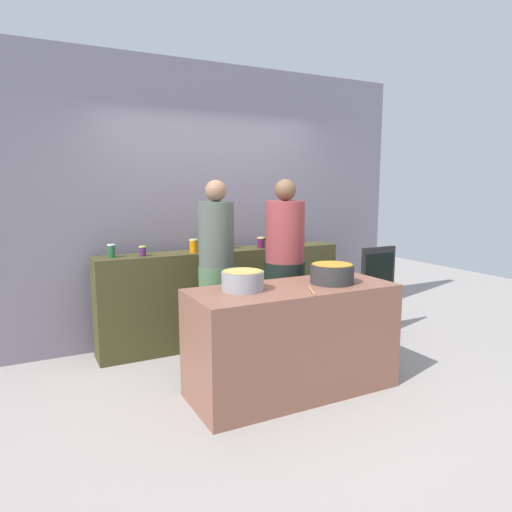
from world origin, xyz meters
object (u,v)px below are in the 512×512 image
(preserve_jar_2, at_px, (194,246))
(chalkboard_sign, at_px, (377,291))
(preserve_jar_0, at_px, (111,251))
(cook_in_cap, at_px, (285,279))
(preserve_jar_3, at_px, (218,244))
(preserve_jar_1, at_px, (143,251))
(wooden_spoon, at_px, (312,291))
(preserve_jar_4, at_px, (230,242))
(cooking_pot_center, at_px, (332,274))
(preserve_jar_7, at_px, (278,240))
(preserve_jar_8, at_px, (292,239))
(preserve_jar_6, at_px, (268,243))
(cooking_pot_left, at_px, (243,281))
(cook_with_tongs, at_px, (217,283))
(preserve_jar_5, at_px, (261,243))

(preserve_jar_2, xyz_separation_m, chalkboard_sign, (1.97, -0.55, -0.57))
(preserve_jar_0, distance_m, cook_in_cap, 1.68)
(preserve_jar_3, bearing_deg, chalkboard_sign, -18.89)
(preserve_jar_1, height_order, cook_in_cap, cook_in_cap)
(preserve_jar_0, distance_m, wooden_spoon, 2.02)
(preserve_jar_4, bearing_deg, preserve_jar_1, -173.32)
(preserve_jar_2, xyz_separation_m, cooking_pot_center, (0.73, -1.37, -0.12))
(preserve_jar_7, height_order, cooking_pot_center, preserve_jar_7)
(preserve_jar_7, relative_size, preserve_jar_8, 0.98)
(preserve_jar_6, distance_m, preserve_jar_8, 0.35)
(cooking_pot_left, bearing_deg, preserve_jar_0, 119.81)
(preserve_jar_8, bearing_deg, cook_with_tongs, -152.88)
(preserve_jar_4, xyz_separation_m, cooking_pot_center, (0.26, -1.49, -0.12))
(cooking_pot_left, bearing_deg, preserve_jar_5, 56.63)
(preserve_jar_3, distance_m, cooking_pot_left, 1.33)
(preserve_jar_0, xyz_separation_m, preserve_jar_5, (1.58, -0.06, -0.00))
(preserve_jar_0, relative_size, preserve_jar_2, 0.92)
(preserve_jar_0, height_order, cooking_pot_center, preserve_jar_0)
(wooden_spoon, xyz_separation_m, cook_with_tongs, (-0.37, 1.00, -0.10))
(preserve_jar_7, relative_size, cooking_pot_center, 0.36)
(cooking_pot_left, bearing_deg, preserve_jar_2, 87.68)
(preserve_jar_7, bearing_deg, preserve_jar_6, -154.20)
(preserve_jar_4, height_order, wooden_spoon, preserve_jar_4)
(preserve_jar_1, bearing_deg, wooden_spoon, -59.64)
(wooden_spoon, bearing_deg, cook_with_tongs, 110.54)
(cook_with_tongs, bearing_deg, preserve_jar_4, 56.82)
(preserve_jar_2, relative_size, preserve_jar_3, 0.95)
(preserve_jar_1, bearing_deg, cook_in_cap, -28.03)
(cooking_pot_center, xyz_separation_m, cook_with_tongs, (-0.71, 0.81, -0.17))
(cook_in_cap, xyz_separation_m, chalkboard_sign, (1.27, 0.08, -0.28))
(cooking_pot_center, relative_size, cook_in_cap, 0.21)
(preserve_jar_6, relative_size, cooking_pot_left, 0.31)
(wooden_spoon, bearing_deg, preserve_jar_5, 76.30)
(preserve_jar_4, relative_size, preserve_jar_8, 0.99)
(preserve_jar_2, distance_m, preserve_jar_5, 0.77)
(cook_with_tongs, bearing_deg, preserve_jar_7, 32.60)
(preserve_jar_3, bearing_deg, preserve_jar_2, -174.54)
(preserve_jar_4, bearing_deg, chalkboard_sign, -24.36)
(wooden_spoon, bearing_deg, cook_in_cap, 71.64)
(cook_in_cap, bearing_deg, wooden_spoon, -108.36)
(preserve_jar_1, bearing_deg, preserve_jar_5, -0.74)
(preserve_jar_6, bearing_deg, preserve_jar_7, 25.80)
(cooking_pot_center, distance_m, wooden_spoon, 0.39)
(preserve_jar_0, height_order, preserve_jar_7, preserve_jar_7)
(preserve_jar_1, distance_m, preserve_jar_2, 0.52)
(preserve_jar_1, distance_m, preserve_jar_6, 1.39)
(wooden_spoon, xyz_separation_m, chalkboard_sign, (1.58, 1.00, -0.38))
(preserve_jar_2, distance_m, preserve_jar_8, 1.22)
(preserve_jar_8, xyz_separation_m, wooden_spoon, (-0.82, -1.61, -0.19))
(preserve_jar_2, bearing_deg, preserve_jar_6, 1.25)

